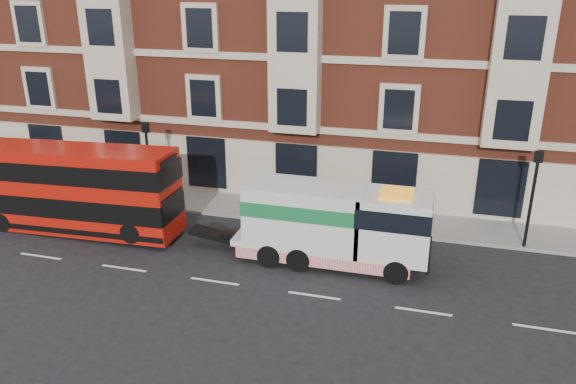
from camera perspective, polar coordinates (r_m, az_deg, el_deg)
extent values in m
plane|color=black|center=(22.47, -7.43, -9.00)|extent=(120.00, 120.00, 0.00)
cube|color=slate|center=(28.76, -1.76, -1.70)|extent=(90.00, 3.00, 0.15)
cube|color=maroon|center=(33.72, 2.82, 17.29)|extent=(45.00, 12.00, 18.00)
cylinder|color=black|center=(29.18, -13.92, 2.37)|extent=(0.14, 0.14, 4.00)
cube|color=black|center=(28.60, -14.29, 6.36)|extent=(0.35, 0.15, 0.50)
cylinder|color=black|center=(26.00, 23.45, -1.11)|extent=(0.14, 0.14, 4.00)
cube|color=black|center=(25.35, 24.12, 3.30)|extent=(0.35, 0.15, 0.50)
cube|color=#B11309|center=(27.54, -20.96, 0.30)|extent=(9.93, 2.22, 3.90)
cube|color=black|center=(27.74, -20.81, -0.81)|extent=(9.97, 2.28, 0.93)
cube|color=black|center=(27.23, -21.24, 2.31)|extent=(9.97, 2.28, 0.89)
cylinder|color=black|center=(29.48, -27.00, -2.71)|extent=(0.92, 0.28, 0.92)
cylinder|color=black|center=(30.85, -24.60, -1.31)|extent=(0.92, 0.28, 0.92)
cylinder|color=black|center=(25.48, -15.68, -4.02)|extent=(0.92, 0.28, 0.92)
cylinder|color=black|center=(27.05, -13.56, -2.32)|extent=(0.92, 0.28, 0.92)
cube|color=silver|center=(23.36, 4.24, -5.29)|extent=(7.98, 2.04, 0.27)
cube|color=silver|center=(22.58, 10.73, -3.35)|extent=(2.84, 2.22, 2.57)
cube|color=silver|center=(23.06, 1.72, -2.32)|extent=(4.79, 2.22, 2.57)
cube|color=#166432|center=(22.89, 1.73, -1.30)|extent=(4.83, 2.26, 0.62)
cube|color=red|center=(23.53, 3.79, -5.92)|extent=(7.10, 2.28, 0.49)
cylinder|color=black|center=(22.34, 10.92, -7.98)|extent=(0.98, 0.31, 0.98)
cylinder|color=black|center=(24.12, 11.35, -5.73)|extent=(0.98, 0.31, 0.98)
cylinder|color=black|center=(22.85, 1.08, -6.86)|extent=(0.98, 0.35, 0.98)
cylinder|color=black|center=(24.59, 2.24, -4.75)|extent=(0.98, 0.35, 0.98)
cylinder|color=black|center=(23.15, -1.92, -6.48)|extent=(0.98, 0.35, 0.98)
cylinder|color=black|center=(24.87, -0.55, -4.42)|extent=(0.98, 0.35, 0.98)
imported|color=#1F1C39|center=(32.30, -20.72, 1.42)|extent=(0.75, 0.55, 1.89)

